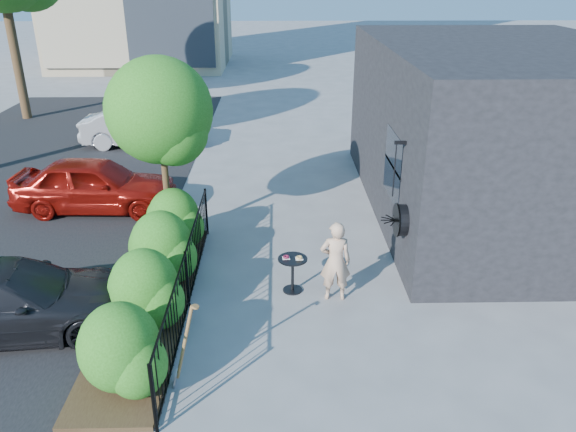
{
  "coord_description": "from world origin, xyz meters",
  "views": [
    {
      "loc": [
        0.1,
        -8.6,
        5.55
      ],
      "look_at": [
        0.3,
        1.25,
        1.2
      ],
      "focal_mm": 35.0,
      "sensor_mm": 36.0,
      "label": 1
    }
  ],
  "objects_px": {
    "car_red": "(95,184)",
    "car_silver": "(142,126)",
    "cafe_table": "(293,268)",
    "woman": "(335,261)",
    "car_darkgrey": "(9,299)",
    "shovel": "(183,350)",
    "patio_tree": "(163,117)"
  },
  "relations": [
    {
      "from": "cafe_table",
      "to": "shovel",
      "type": "distance_m",
      "value": 3.05
    },
    {
      "from": "woman",
      "to": "car_silver",
      "type": "distance_m",
      "value": 11.32
    },
    {
      "from": "car_red",
      "to": "shovel",
      "type": "bearing_deg",
      "value": -152.25
    },
    {
      "from": "car_red",
      "to": "woman",
      "type": "bearing_deg",
      "value": -125.45
    },
    {
      "from": "cafe_table",
      "to": "car_red",
      "type": "relative_size",
      "value": 0.19
    },
    {
      "from": "woman",
      "to": "car_silver",
      "type": "height_order",
      "value": "woman"
    },
    {
      "from": "shovel",
      "to": "woman",
      "type": "bearing_deg",
      "value": 44.09
    },
    {
      "from": "patio_tree",
      "to": "car_red",
      "type": "bearing_deg",
      "value": 141.64
    },
    {
      "from": "cafe_table",
      "to": "car_silver",
      "type": "bearing_deg",
      "value": 116.7
    },
    {
      "from": "car_silver",
      "to": "car_darkgrey",
      "type": "xyz_separation_m",
      "value": [
        0.14,
        -10.75,
        -0.06
      ]
    },
    {
      "from": "cafe_table",
      "to": "woman",
      "type": "bearing_deg",
      "value": -19.59
    },
    {
      "from": "shovel",
      "to": "car_darkgrey",
      "type": "xyz_separation_m",
      "value": [
        -3.06,
        1.42,
        -0.01
      ]
    },
    {
      "from": "woman",
      "to": "shovel",
      "type": "relative_size",
      "value": 1.1
    },
    {
      "from": "shovel",
      "to": "car_red",
      "type": "height_order",
      "value": "shovel"
    },
    {
      "from": "car_silver",
      "to": "car_darkgrey",
      "type": "height_order",
      "value": "car_silver"
    },
    {
      "from": "cafe_table",
      "to": "car_darkgrey",
      "type": "bearing_deg",
      "value": -166.06
    },
    {
      "from": "patio_tree",
      "to": "car_darkgrey",
      "type": "height_order",
      "value": "patio_tree"
    },
    {
      "from": "car_darkgrey",
      "to": "shovel",
      "type": "bearing_deg",
      "value": -121.81
    },
    {
      "from": "shovel",
      "to": "car_red",
      "type": "relative_size",
      "value": 0.35
    },
    {
      "from": "car_red",
      "to": "car_darkgrey",
      "type": "relative_size",
      "value": 0.95
    },
    {
      "from": "woman",
      "to": "shovel",
      "type": "height_order",
      "value": "woman"
    },
    {
      "from": "car_red",
      "to": "car_silver",
      "type": "bearing_deg",
      "value": 2.62
    },
    {
      "from": "patio_tree",
      "to": "woman",
      "type": "relative_size",
      "value": 2.58
    },
    {
      "from": "car_silver",
      "to": "woman",
      "type": "bearing_deg",
      "value": -151.32
    },
    {
      "from": "woman",
      "to": "car_red",
      "type": "height_order",
      "value": "woman"
    },
    {
      "from": "cafe_table",
      "to": "shovel",
      "type": "height_order",
      "value": "shovel"
    },
    {
      "from": "car_red",
      "to": "car_silver",
      "type": "height_order",
      "value": "car_red"
    },
    {
      "from": "woman",
      "to": "car_darkgrey",
      "type": "height_order",
      "value": "woman"
    },
    {
      "from": "woman",
      "to": "shovel",
      "type": "distance_m",
      "value": 3.32
    },
    {
      "from": "patio_tree",
      "to": "car_silver",
      "type": "height_order",
      "value": "patio_tree"
    },
    {
      "from": "car_darkgrey",
      "to": "car_silver",
      "type": "bearing_deg",
      "value": -6.23
    },
    {
      "from": "shovel",
      "to": "car_silver",
      "type": "relative_size",
      "value": 0.35
    }
  ]
}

